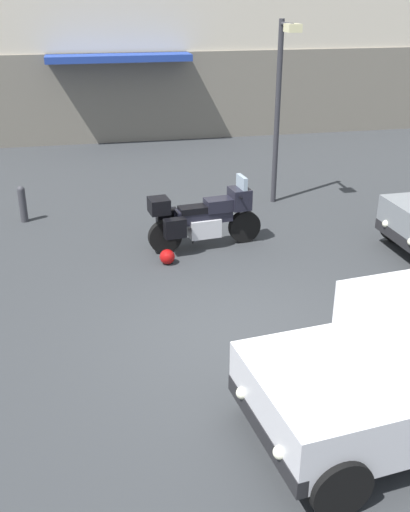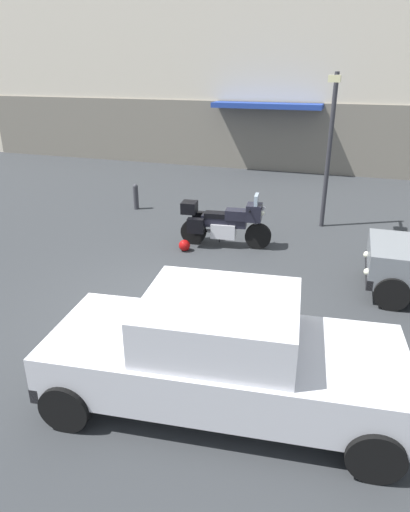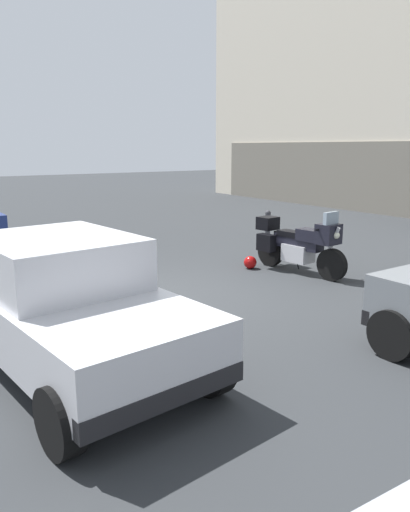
{
  "view_description": "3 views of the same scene",
  "coord_description": "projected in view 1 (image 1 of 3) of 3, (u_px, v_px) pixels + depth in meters",
  "views": [
    {
      "loc": [
        -2.03,
        -7.07,
        4.57
      ],
      "look_at": [
        -0.3,
        1.08,
        0.84
      ],
      "focal_mm": 41.68,
      "sensor_mm": 36.0,
      "label": 1
    },
    {
      "loc": [
        3.09,
        -6.85,
        4.16
      ],
      "look_at": [
        0.58,
        0.61,
        0.86
      ],
      "focal_mm": 31.91,
      "sensor_mm": 36.0,
      "label": 2
    },
    {
      "loc": [
        7.47,
        -3.86,
        2.59
      ],
      "look_at": [
        0.53,
        0.75,
        0.74
      ],
      "focal_mm": 34.6,
      "sensor_mm": 36.0,
      "label": 3
    }
  ],
  "objects": [
    {
      "name": "streetlamp_curbside",
      "position": [
        281.0,
        94.0,
        12.92
      ],
      "size": [
        0.28,
        0.94,
        4.04
      ],
      "color": "#2D2D33",
      "rests_on": "ground"
    },
    {
      "name": "helmet",
      "position": [
        167.0,
        257.0,
        10.81
      ],
      "size": [
        0.28,
        0.28,
        0.28
      ],
      "primitive_type": "sphere",
      "color": "#990C0C",
      "rests_on": "ground"
    },
    {
      "name": "motorcycle",
      "position": [
        203.0,
        217.0,
        11.33
      ],
      "size": [
        2.26,
        0.87,
        1.36
      ],
      "rotation": [
        0.0,
        0.0,
        0.12
      ],
      "color": "black",
      "rests_on": "ground"
    },
    {
      "name": "ground_plane",
      "position": [
        241.0,
        337.0,
        8.57
      ],
      "size": [
        80.0,
        80.0,
        0.0
      ],
      "primitive_type": "plane",
      "color": "#2D3033"
    },
    {
      "name": "bollard_curbside",
      "position": [
        23.0,
        203.0,
        12.69
      ],
      "size": [
        0.16,
        0.16,
        0.8
      ],
      "color": "#333338",
      "rests_on": "ground"
    }
  ]
}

